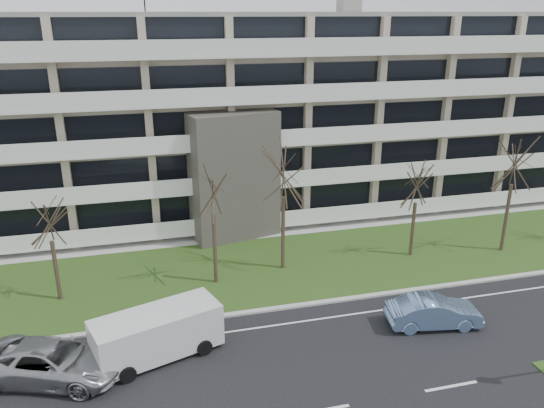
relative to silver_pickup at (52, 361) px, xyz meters
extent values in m
cube|color=#2B4B19|center=(10.77, 8.10, -0.83)|extent=(90.00, 10.00, 0.06)
cube|color=#B2B2AD|center=(10.77, 3.10, -0.80)|extent=(90.00, 0.35, 0.12)
cube|color=#B2B2AD|center=(10.77, 13.60, -0.82)|extent=(90.00, 2.00, 0.08)
cube|color=white|center=(10.77, 1.60, -0.86)|extent=(90.00, 0.12, 0.01)
cube|color=tan|center=(10.77, 20.60, 6.64)|extent=(60.00, 12.00, 15.00)
cube|color=gray|center=(10.77, 20.60, 14.29)|extent=(60.50, 12.50, 0.30)
cube|color=#4C4742|center=(10.77, 13.60, 3.64)|extent=(6.39, 3.69, 9.00)
cube|color=black|center=(10.77, 13.40, 1.14)|extent=(4.92, 1.19, 3.50)
cube|color=black|center=(10.77, 14.58, 1.24)|extent=(58.00, 0.10, 1.80)
cube|color=white|center=(10.77, 13.90, -0.26)|extent=(58.00, 1.40, 0.22)
cube|color=white|center=(10.77, 13.25, 0.34)|extent=(58.00, 0.08, 1.00)
cube|color=black|center=(10.77, 14.58, 4.24)|extent=(58.00, 0.10, 1.80)
cube|color=white|center=(10.77, 13.90, 2.74)|extent=(58.00, 1.40, 0.22)
cube|color=white|center=(10.77, 13.25, 3.34)|extent=(58.00, 0.08, 1.00)
cube|color=black|center=(10.77, 14.58, 7.24)|extent=(58.00, 0.10, 1.80)
cube|color=white|center=(10.77, 13.90, 5.74)|extent=(58.00, 1.40, 0.22)
cube|color=white|center=(10.77, 13.25, 6.34)|extent=(58.00, 0.08, 1.00)
cube|color=black|center=(10.77, 14.58, 10.24)|extent=(58.00, 0.10, 1.80)
cube|color=white|center=(10.77, 13.90, 8.74)|extent=(58.00, 1.40, 0.22)
cube|color=white|center=(10.77, 13.25, 9.34)|extent=(58.00, 0.08, 1.00)
cube|color=black|center=(10.77, 14.58, 13.24)|extent=(58.00, 0.10, 1.80)
cube|color=white|center=(10.77, 13.90, 11.74)|extent=(58.00, 1.40, 0.22)
cube|color=white|center=(10.77, 13.25, 12.34)|extent=(58.00, 0.08, 1.00)
imported|color=#A1A2A8|center=(0.00, 0.00, 0.00)|extent=(6.81, 4.79, 1.72)
imported|color=#789CD0|center=(18.46, -0.42, -0.07)|extent=(5.01, 2.42, 1.58)
cube|color=silver|center=(4.61, 0.51, 0.39)|extent=(6.25, 3.88, 2.06)
cube|color=black|center=(4.61, 0.51, 0.98)|extent=(5.79, 3.60, 0.76)
cube|color=silver|center=(7.24, 1.37, 0.22)|extent=(1.00, 2.08, 1.30)
cylinder|color=black|center=(3.19, -1.10, -0.48)|extent=(0.81, 0.49, 0.76)
cylinder|color=black|center=(2.51, 0.97, -0.48)|extent=(0.81, 0.49, 0.76)
cylinder|color=black|center=(6.70, 0.05, -0.48)|extent=(0.81, 0.49, 0.76)
cylinder|color=black|center=(6.03, 2.12, -0.48)|extent=(0.81, 0.49, 0.76)
cylinder|color=#382B21|center=(-0.51, 7.17, 0.93)|extent=(0.24, 0.24, 3.59)
cylinder|color=#382B21|center=(8.31, 6.96, 1.36)|extent=(0.24, 0.24, 4.44)
cylinder|color=#382B21|center=(12.69, 7.79, 1.53)|extent=(0.24, 0.24, 4.79)
cylinder|color=#382B21|center=(21.44, 7.49, 1.00)|extent=(0.24, 0.24, 3.72)
cylinder|color=#382B21|center=(27.79, 6.63, 1.50)|extent=(0.24, 0.24, 4.73)
camera|label=1|loc=(4.54, -21.27, 14.44)|focal=35.00mm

